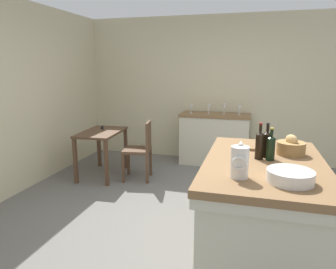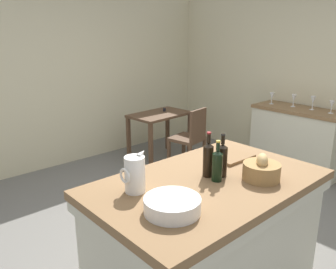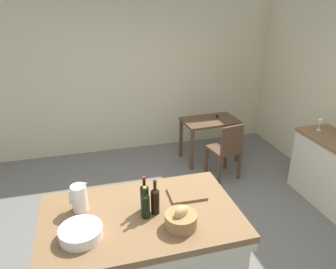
% 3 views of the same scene
% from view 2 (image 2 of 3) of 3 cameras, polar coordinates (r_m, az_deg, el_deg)
% --- Properties ---
extents(ground_plane, '(6.76, 6.76, 0.00)m').
position_cam_2_polar(ground_plane, '(3.47, 3.08, -16.15)').
color(ground_plane, '#66635E').
extents(wall_back, '(5.32, 0.12, 2.60)m').
position_cam_2_polar(wall_back, '(5.13, -17.91, 9.36)').
color(wall_back, beige).
rests_on(wall_back, ground).
extents(wall_right, '(0.12, 5.20, 2.60)m').
position_cam_2_polar(wall_right, '(5.14, 24.60, 8.68)').
color(wall_right, beige).
rests_on(wall_right, ground).
extents(island_table, '(1.63, 1.00, 0.92)m').
position_cam_2_polar(island_table, '(2.57, 6.49, -16.20)').
color(island_table, brown).
rests_on(island_table, ground).
extents(side_cabinet, '(0.52, 1.23, 0.90)m').
position_cam_2_polar(side_cabinet, '(5.06, 20.69, -0.86)').
color(side_cabinet, brown).
rests_on(side_cabinet, ground).
extents(writing_desk, '(0.93, 0.62, 0.77)m').
position_cam_2_polar(writing_desk, '(5.15, -1.39, 2.32)').
color(writing_desk, '#513826').
rests_on(writing_desk, ground).
extents(wooden_chair, '(0.46, 0.46, 0.90)m').
position_cam_2_polar(wooden_chair, '(4.73, 3.77, -0.47)').
color(wooden_chair, '#513826').
rests_on(wooden_chair, ground).
extents(pitcher, '(0.17, 0.13, 0.28)m').
position_cam_2_polar(pitcher, '(2.15, -5.61, -6.60)').
color(pitcher, silver).
rests_on(pitcher, island_table).
extents(wash_bowl, '(0.32, 0.32, 0.09)m').
position_cam_2_polar(wash_bowl, '(1.94, 0.72, -11.75)').
color(wash_bowl, silver).
rests_on(wash_bowl, island_table).
extents(bread_basket, '(0.25, 0.25, 0.19)m').
position_cam_2_polar(bread_basket, '(2.41, 15.39, -5.78)').
color(bread_basket, olive).
rests_on(bread_basket, island_table).
extents(cutting_board, '(0.33, 0.26, 0.02)m').
position_cam_2_polar(cutting_board, '(2.78, 10.52, -3.66)').
color(cutting_board, brown).
rests_on(cutting_board, island_table).
extents(wine_bottle_dark, '(0.07, 0.07, 0.31)m').
position_cam_2_polar(wine_bottle_dark, '(2.39, 9.05, -4.09)').
color(wine_bottle_dark, black).
rests_on(wine_bottle_dark, island_table).
extents(wine_bottle_amber, '(0.07, 0.07, 0.32)m').
position_cam_2_polar(wine_bottle_amber, '(2.38, 6.73, -4.03)').
color(wine_bottle_amber, black).
rests_on(wine_bottle_amber, island_table).
extents(wine_bottle_green, '(0.07, 0.07, 0.29)m').
position_cam_2_polar(wine_bottle_green, '(2.32, 8.25, -5.03)').
color(wine_bottle_green, black).
rests_on(wine_bottle_green, island_table).
extents(wine_glass_far_left, '(0.07, 0.07, 0.16)m').
position_cam_2_polar(wine_glass_far_left, '(4.78, 25.75, 4.53)').
color(wine_glass_far_left, white).
rests_on(wine_glass_far_left, side_cabinet).
extents(wine_glass_left, '(0.07, 0.07, 0.18)m').
position_cam_2_polar(wine_glass_left, '(4.91, 23.12, 5.28)').
color(wine_glass_left, white).
rests_on(wine_glass_left, side_cabinet).
extents(wine_glass_middle, '(0.07, 0.07, 0.17)m').
position_cam_2_polar(wine_glass_middle, '(5.02, 20.32, 5.71)').
color(wine_glass_middle, white).
rests_on(wine_glass_middle, side_cabinet).
extents(wine_glass_right, '(0.07, 0.07, 0.16)m').
position_cam_2_polar(wine_glass_right, '(5.12, 17.02, 6.16)').
color(wine_glass_right, white).
rests_on(wine_glass_right, side_cabinet).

